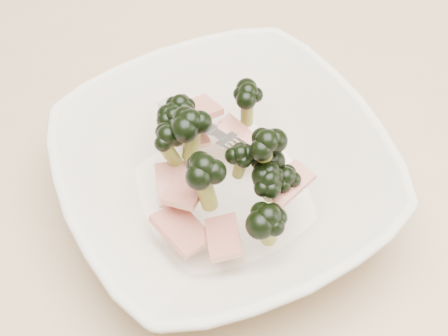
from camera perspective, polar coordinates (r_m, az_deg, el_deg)
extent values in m
cube|color=tan|center=(0.69, 7.26, 1.18)|extent=(1.20, 0.80, 0.04)
imported|color=beige|center=(0.60, 0.00, -0.67)|extent=(0.40, 0.40, 0.08)
cylinder|color=olive|center=(0.56, 3.79, 0.56)|extent=(0.02, 0.02, 0.05)
ellipsoid|color=black|center=(0.54, 3.97, 2.44)|extent=(0.04, 0.04, 0.03)
cylinder|color=olive|center=(0.58, 3.77, -0.55)|extent=(0.02, 0.02, 0.03)
ellipsoid|color=black|center=(0.56, 3.88, 0.59)|extent=(0.03, 0.03, 0.03)
cylinder|color=olive|center=(0.62, -3.90, 4.36)|extent=(0.02, 0.02, 0.04)
ellipsoid|color=black|center=(0.60, -4.03, 5.86)|extent=(0.03, 0.03, 0.03)
cylinder|color=olive|center=(0.59, -5.00, 1.37)|extent=(0.02, 0.02, 0.05)
ellipsoid|color=black|center=(0.57, -5.19, 2.98)|extent=(0.03, 0.03, 0.03)
cylinder|color=olive|center=(0.61, -4.51, 3.41)|extent=(0.01, 0.02, 0.04)
ellipsoid|color=black|center=(0.59, -4.65, 4.73)|extent=(0.03, 0.03, 0.03)
cylinder|color=olive|center=(0.57, 4.05, -1.52)|extent=(0.02, 0.02, 0.04)
ellipsoid|color=black|center=(0.55, 4.17, -0.32)|extent=(0.03, 0.03, 0.02)
cylinder|color=olive|center=(0.56, 1.50, 0.18)|extent=(0.02, 0.01, 0.03)
ellipsoid|color=black|center=(0.55, 1.54, 1.31)|extent=(0.03, 0.03, 0.02)
cylinder|color=olive|center=(0.57, 3.91, -2.20)|extent=(0.02, 0.02, 0.03)
ellipsoid|color=black|center=(0.55, 4.01, -1.26)|extent=(0.03, 0.03, 0.02)
cylinder|color=olive|center=(0.55, -1.75, -1.76)|extent=(0.02, 0.02, 0.05)
ellipsoid|color=black|center=(0.53, -1.83, 0.09)|extent=(0.04, 0.04, 0.03)
cylinder|color=olive|center=(0.63, 2.13, 5.39)|extent=(0.01, 0.01, 0.04)
ellipsoid|color=black|center=(0.61, 2.20, 6.96)|extent=(0.03, 0.03, 0.03)
cylinder|color=olive|center=(0.58, 5.50, -1.90)|extent=(0.01, 0.02, 0.03)
ellipsoid|color=black|center=(0.57, 5.66, -0.79)|extent=(0.03, 0.03, 0.03)
cylinder|color=olive|center=(0.58, -2.93, 2.58)|extent=(0.02, 0.02, 0.05)
ellipsoid|color=black|center=(0.56, -3.05, 4.30)|extent=(0.04, 0.04, 0.03)
cylinder|color=olive|center=(0.56, -2.01, -1.52)|extent=(0.02, 0.02, 0.04)
ellipsoid|color=black|center=(0.54, -2.08, -0.12)|extent=(0.03, 0.03, 0.03)
cylinder|color=olive|center=(0.56, 3.91, -5.74)|extent=(0.02, 0.02, 0.04)
ellipsoid|color=black|center=(0.54, 4.05, -4.48)|extent=(0.04, 0.04, 0.03)
cube|color=maroon|center=(0.57, -3.62, -2.16)|extent=(0.04, 0.05, 0.02)
cube|color=maroon|center=(0.57, -3.90, -5.60)|extent=(0.06, 0.06, 0.02)
cube|color=maroon|center=(0.60, -4.63, -1.48)|extent=(0.04, 0.05, 0.02)
cube|color=maroon|center=(0.63, -2.35, 5.38)|extent=(0.05, 0.05, 0.02)
cube|color=maroon|center=(0.63, 1.49, 2.76)|extent=(0.06, 0.06, 0.02)
cube|color=maroon|center=(0.64, -3.08, 3.72)|extent=(0.04, 0.06, 0.01)
cube|color=maroon|center=(0.57, 5.90, -1.46)|extent=(0.05, 0.05, 0.01)
cube|color=maroon|center=(0.56, -0.05, -6.36)|extent=(0.03, 0.05, 0.02)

